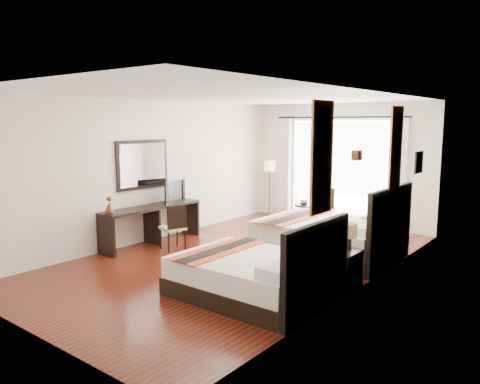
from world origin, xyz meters
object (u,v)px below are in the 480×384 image
Objects in this scene: console_desk at (152,225)px; television at (172,192)px; vase at (339,251)px; window_chair at (322,216)px; side_table at (305,216)px; bed_far at (331,237)px; floor_lamp at (270,170)px; fruit_bowl at (304,203)px; table_lamp at (348,232)px; bed_near at (256,275)px; desk_chair at (173,235)px; nightstand at (341,269)px.

console_desk is 0.79m from television.
television reaches higher than console_desk.
window_chair is at bearing 121.65° from vase.
television is at bearing -123.42° from side_table.
floor_lamp is (-2.90, 2.26, 0.84)m from bed_far.
floor_lamp reaches higher than fruit_bowl.
fruit_bowl is (-2.39, 2.81, -0.21)m from table_lamp.
desk_chair is at bearing 159.55° from bed_near.
vase is 0.14× the size of window_chair.
bed_near is 1.47× the size of floor_lamp.
vase is at bearing -52.21° from fruit_bowl.
nightstand is 0.73× the size of television.
vase is 4.04m from console_desk.
table_lamp is 0.76× the size of side_table.
television reaches higher than side_table.
side_table is (1.44, -0.68, -0.91)m from floor_lamp.
console_desk is (-4.03, 0.08, -0.18)m from vase.
floor_lamp reaches higher than side_table.
console_desk is 4.03× the size of side_table.
bed_near is at bearing -86.86° from bed_far.
fruit_bowl is (-0.03, -0.01, 0.30)m from side_table.
table_lamp reaches higher than window_chair.
side_table is at bearing 61.07° from console_desk.
nightstand is 3.39m from desk_chair.
bed_near reaches higher than window_chair.
window_chair is (1.74, -0.44, -0.90)m from floor_lamp.
vase is 0.23× the size of side_table.
television is at bearing -31.12° from window_chair.
bed_near is 0.88× the size of bed_far.
window_chair is at bearing -51.70° from television.
desk_chair is at bearing 179.01° from vase.
floor_lamp reaches higher than vase.
table_lamp reaches higher than vase.
bed_far is 1.78m from vase.
floor_lamp is at bearing 136.12° from nightstand.
console_desk reaches higher than nightstand.
nightstand is 0.33m from vase.
desk_chair is at bearing -149.83° from bed_far.
console_desk is at bearing 162.83° from bed_near.
television is 3.44m from window_chair.
desk_chair is at bearing -148.51° from television.
bed_far reaches higher than fruit_bowl.
television is (-3.11, -0.92, 0.63)m from bed_far.
desk_chair reaches higher than nightstand.
table_lamp reaches higher than fruit_bowl.
bed_far reaches higher than desk_chair.
console_desk is at bearing 161.59° from television.
window_chair is at bearing 58.81° from console_desk.
bed_far is 3.05× the size of television.
side_table is at bearing -49.63° from television.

